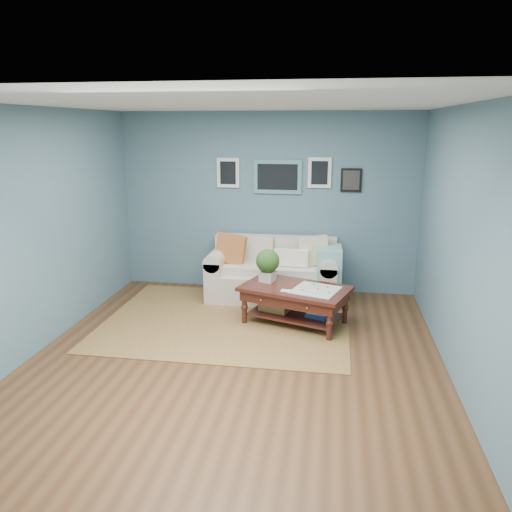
# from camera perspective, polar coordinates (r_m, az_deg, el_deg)

# --- Properties ---
(room_shell) EXTENTS (5.00, 5.02, 2.70)m
(room_shell) POSITION_cam_1_polar(r_m,az_deg,el_deg) (5.24, -2.25, 2.21)
(room_shell) COLOR brown
(room_shell) RESTS_ON ground
(area_rug) EXTENTS (3.15, 2.52, 0.01)m
(area_rug) POSITION_cam_1_polar(r_m,az_deg,el_deg) (6.62, -3.32, -7.36)
(area_rug) COLOR brown
(area_rug) RESTS_ON ground
(loveseat) EXTENTS (1.92, 0.87, 0.99)m
(loveseat) POSITION_cam_1_polar(r_m,az_deg,el_deg) (7.33, 2.61, -1.88)
(loveseat) COLOR beige
(loveseat) RESTS_ON ground
(coffee_table) EXTENTS (1.51, 1.16, 0.93)m
(coffee_table) POSITION_cam_1_polar(r_m,az_deg,el_deg) (6.44, 3.94, -4.16)
(coffee_table) COLOR #351511
(coffee_table) RESTS_ON ground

